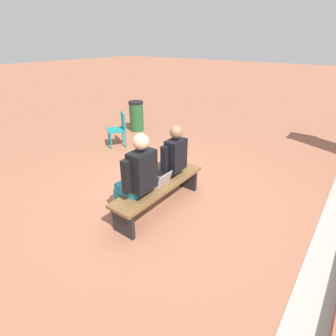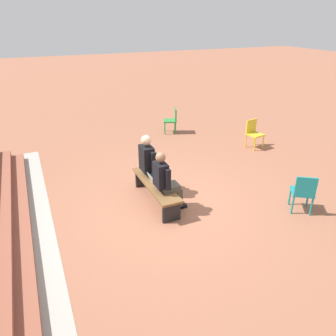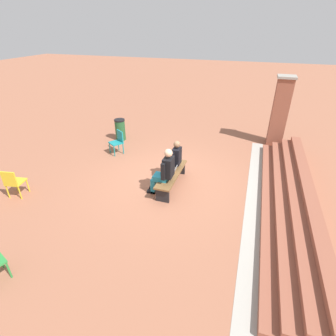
{
  "view_description": "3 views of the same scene",
  "coord_description": "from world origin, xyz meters",
  "px_view_note": "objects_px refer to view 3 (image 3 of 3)",
  "views": [
    {
      "loc": [
        2.97,
        2.46,
        2.47
      ],
      "look_at": [
        -0.09,
        0.15,
        0.57
      ],
      "focal_mm": 28.0,
      "sensor_mm": 36.0,
      "label": 1
    },
    {
      "loc": [
        -5.47,
        2.46,
        3.67
      ],
      "look_at": [
        -0.06,
        0.07,
        0.9
      ],
      "focal_mm": 35.0,
      "sensor_mm": 36.0,
      "label": 2
    },
    {
      "loc": [
        6.44,
        2.17,
        4.22
      ],
      "look_at": [
        0.63,
        0.25,
        0.83
      ],
      "focal_mm": 28.0,
      "sensor_mm": 36.0,
      "label": 3
    }
  ],
  "objects_px": {
    "person_student": "(173,159)",
    "litter_bin": "(120,130)",
    "laptop": "(172,171)",
    "person_adult": "(164,171)",
    "plastic_chair_mid_courtyard": "(13,182)",
    "bench": "(172,176)",
    "plastic_chair_by_pillar": "(118,141)"
  },
  "relations": [
    {
      "from": "person_student",
      "to": "plastic_chair_by_pillar",
      "type": "distance_m",
      "value": 2.76
    },
    {
      "from": "laptop",
      "to": "plastic_chair_mid_courtyard",
      "type": "relative_size",
      "value": 0.38
    },
    {
      "from": "person_adult",
      "to": "laptop",
      "type": "xyz_separation_m",
      "value": [
        -0.41,
        0.08,
        -0.24
      ]
    },
    {
      "from": "person_student",
      "to": "laptop",
      "type": "xyz_separation_m",
      "value": [
        0.37,
        0.08,
        -0.2
      ]
    },
    {
      "from": "person_student",
      "to": "person_adult",
      "type": "xyz_separation_m",
      "value": [
        0.79,
        -0.01,
        0.04
      ]
    },
    {
      "from": "person_student",
      "to": "plastic_chair_mid_courtyard",
      "type": "height_order",
      "value": "person_student"
    },
    {
      "from": "bench",
      "to": "plastic_chair_by_pillar",
      "type": "xyz_separation_m",
      "value": [
        -1.56,
        -2.55,
        0.13
      ]
    },
    {
      "from": "person_student",
      "to": "person_adult",
      "type": "bearing_deg",
      "value": -0.4
    },
    {
      "from": "bench",
      "to": "person_adult",
      "type": "xyz_separation_m",
      "value": [
        0.42,
        -0.07,
        0.38
      ]
    },
    {
      "from": "litter_bin",
      "to": "bench",
      "type": "bearing_deg",
      "value": 48.24
    },
    {
      "from": "litter_bin",
      "to": "plastic_chair_by_pillar",
      "type": "bearing_deg",
      "value": 23.54
    },
    {
      "from": "plastic_chair_by_pillar",
      "to": "plastic_chair_mid_courtyard",
      "type": "height_order",
      "value": "same"
    },
    {
      "from": "laptop",
      "to": "litter_bin",
      "type": "bearing_deg",
      "value": -131.67
    },
    {
      "from": "laptop",
      "to": "litter_bin",
      "type": "xyz_separation_m",
      "value": [
        -2.73,
        -3.07,
        -0.07
      ]
    },
    {
      "from": "plastic_chair_by_pillar",
      "to": "litter_bin",
      "type": "relative_size",
      "value": 0.98
    },
    {
      "from": "person_student",
      "to": "plastic_chair_mid_courtyard",
      "type": "relative_size",
      "value": 1.54
    },
    {
      "from": "person_adult",
      "to": "laptop",
      "type": "bearing_deg",
      "value": 168.77
    },
    {
      "from": "litter_bin",
      "to": "person_student",
      "type": "bearing_deg",
      "value": 51.77
    },
    {
      "from": "plastic_chair_by_pillar",
      "to": "litter_bin",
      "type": "xyz_separation_m",
      "value": [
        -1.16,
        -0.51,
        -0.05
      ]
    },
    {
      "from": "person_student",
      "to": "litter_bin",
      "type": "distance_m",
      "value": 3.82
    },
    {
      "from": "person_adult",
      "to": "plastic_chair_mid_courtyard",
      "type": "height_order",
      "value": "person_adult"
    },
    {
      "from": "bench",
      "to": "plastic_chair_mid_courtyard",
      "type": "xyz_separation_m",
      "value": [
        1.83,
        -3.9,
        0.13
      ]
    },
    {
      "from": "plastic_chair_mid_courtyard",
      "to": "litter_bin",
      "type": "xyz_separation_m",
      "value": [
        -4.56,
        0.85,
        -0.05
      ]
    },
    {
      "from": "plastic_chair_mid_courtyard",
      "to": "bench",
      "type": "bearing_deg",
      "value": 115.13
    },
    {
      "from": "person_adult",
      "to": "plastic_chair_by_pillar",
      "type": "distance_m",
      "value": 3.18
    },
    {
      "from": "bench",
      "to": "plastic_chair_mid_courtyard",
      "type": "bearing_deg",
      "value": -64.87
    },
    {
      "from": "person_adult",
      "to": "plastic_chair_by_pillar",
      "type": "bearing_deg",
      "value": -128.63
    },
    {
      "from": "bench",
      "to": "plastic_chair_by_pillar",
      "type": "height_order",
      "value": "plastic_chair_by_pillar"
    },
    {
      "from": "laptop",
      "to": "person_student",
      "type": "bearing_deg",
      "value": -168.42
    },
    {
      "from": "bench",
      "to": "laptop",
      "type": "bearing_deg",
      "value": 78.6
    },
    {
      "from": "bench",
      "to": "litter_bin",
      "type": "relative_size",
      "value": 2.09
    },
    {
      "from": "bench",
      "to": "person_adult",
      "type": "bearing_deg",
      "value": -9.56
    }
  ]
}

